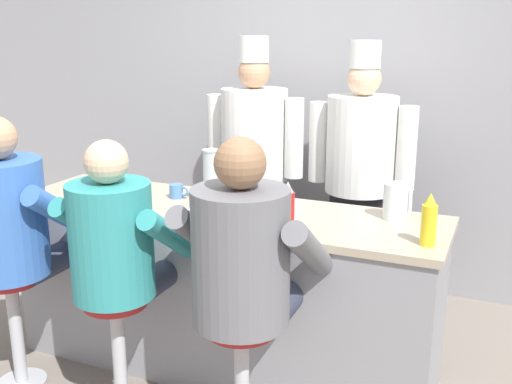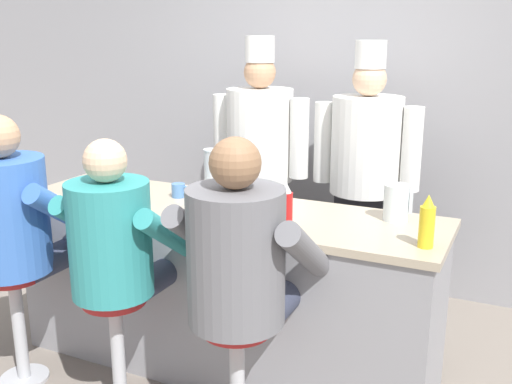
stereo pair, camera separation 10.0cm
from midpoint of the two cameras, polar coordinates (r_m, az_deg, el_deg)
The scene contains 17 objects.
wall_back at distance 4.59m, azimuth 6.57°, elevation 8.21°, with size 10.00×0.06×2.70m.
diner_counter at distance 3.44m, azimuth -2.28°, elevation -9.12°, with size 2.42×0.68×0.96m.
ketchup_bottle_red at distance 2.86m, azimuth 3.86°, elevation -1.58°, with size 0.07×0.07×0.25m.
mustard_bottle_yellow at distance 2.76m, azimuth 16.98°, elevation -2.84°, with size 0.07×0.07×0.24m.
hot_sauce_bottle_orange at distance 3.03m, azimuth 2.71°, elevation -1.33°, with size 0.03×0.03×0.16m.
water_pitcher_clear at distance 3.12m, azimuth 14.11°, elevation -1.00°, with size 0.15×0.13×0.19m.
breakfast_plate at distance 3.13m, azimuth -4.35°, elevation -2.02°, with size 0.23×0.23×0.05m.
cereal_bowl at distance 3.27m, azimuth -11.28°, elevation -1.28°, with size 0.15×0.15×0.05m.
coffee_mug_white at distance 3.61m, azimuth -12.37°, elevation 0.54°, with size 0.13×0.09×0.09m.
coffee_mug_blue at distance 3.48m, azimuth -6.52°, elevation 0.15°, with size 0.12×0.08×0.08m.
cup_stack_steel at distance 3.29m, azimuth -3.32°, elevation 1.42°, with size 0.09×0.09×0.31m.
napkin_dispenser_chrome at distance 2.94m, azimuth -0.09°, elevation -1.94°, with size 0.12×0.07×0.14m.
diner_seated_blue at distance 3.39m, azimuth -21.38°, elevation -2.55°, with size 0.66×0.65×1.49m.
diner_seated_teal at distance 2.96m, azimuth -12.31°, elevation -4.99°, with size 0.60×0.59×1.42m.
diner_seated_grey at distance 2.62m, azimuth -0.43°, elevation -6.71°, with size 0.65×0.64×1.48m.
cook_in_whites_near at distance 4.27m, azimuth 1.03°, elevation 3.34°, with size 0.73×0.47×1.86m.
cook_in_whites_far at distance 4.04m, azimuth 11.06°, elevation 2.19°, with size 0.72×0.46×1.84m.
Camera 2 is at (1.51, -2.42, 1.90)m, focal length 42.00 mm.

